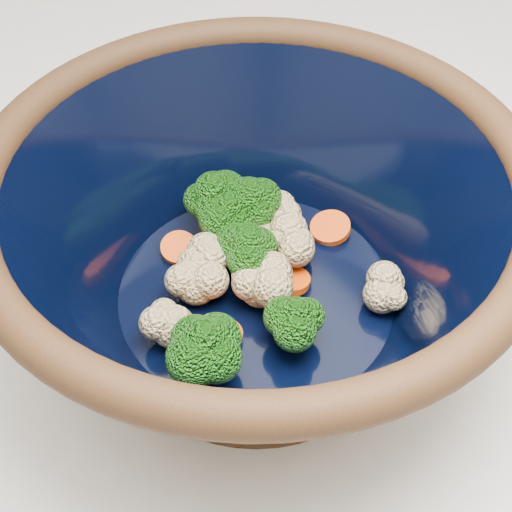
{
  "coord_description": "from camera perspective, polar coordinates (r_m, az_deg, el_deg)",
  "views": [
    {
      "loc": [
        -0.24,
        -0.25,
        1.33
      ],
      "look_at": [
        -0.04,
        0.01,
        0.97
      ],
      "focal_mm": 50.0,
      "sensor_mm": 36.0,
      "label": 1
    }
  ],
  "objects": [
    {
      "name": "mixing_bowl",
      "position": [
        0.48,
        0.0,
        1.24
      ],
      "size": [
        0.37,
        0.37,
        0.16
      ],
      "rotation": [
        0.0,
        0.0,
        -0.08
      ],
      "color": "black",
      "rests_on": "counter"
    },
    {
      "name": "vegetable_pile",
      "position": [
        0.5,
        -1.17,
        0.07
      ],
      "size": [
        0.19,
        0.17,
        0.06
      ],
      "color": "#608442",
      "rests_on": "mixing_bowl"
    }
  ]
}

